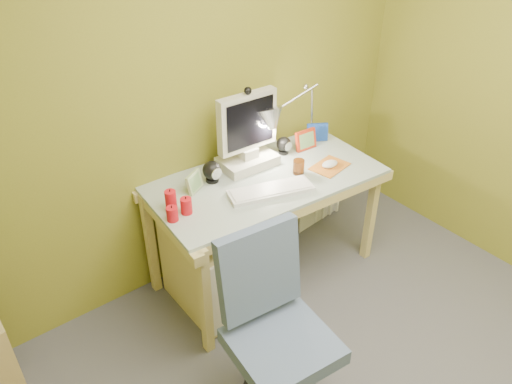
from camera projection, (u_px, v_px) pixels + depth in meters
wall_back at (190, 92)px, 2.76m from camera, size 3.20×0.01×2.40m
slope_ceiling at (152, 155)px, 0.84m from camera, size 1.10×3.20×1.10m
desk at (265, 227)px, 3.11m from camera, size 1.41×0.78×0.73m
monitor at (247, 126)px, 2.88m from camera, size 0.39×0.23×0.52m
speaker_left at (212, 172)px, 2.84m from camera, size 0.11×0.11×0.13m
speaker_right at (284, 145)px, 3.12m from camera, size 0.11×0.11×0.11m
keyboard at (271, 191)px, 2.77m from camera, size 0.50×0.29×0.02m
mousepad at (330, 166)px, 3.01m from camera, size 0.26×0.20×0.01m
mouse at (330, 164)px, 3.00m from camera, size 0.12×0.09×0.04m
amber_tumbler at (299, 167)px, 2.93m from camera, size 0.08×0.08×0.09m
candle_cluster at (175, 204)px, 2.58m from camera, size 0.18×0.16×0.12m
photo_frame_red at (306, 140)px, 3.17m from camera, size 0.15×0.03×0.13m
photo_frame_blue at (317, 132)px, 3.27m from camera, size 0.13×0.09×0.12m
photo_frame_green at (194, 182)px, 2.77m from camera, size 0.12×0.08×0.11m
desk_lamp at (305, 100)px, 3.09m from camera, size 0.59×0.31×0.61m
task_chair at (283, 344)px, 2.24m from camera, size 0.55×0.55×0.90m
radiator at (312, 192)px, 3.71m from camera, size 0.45×0.22×0.44m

